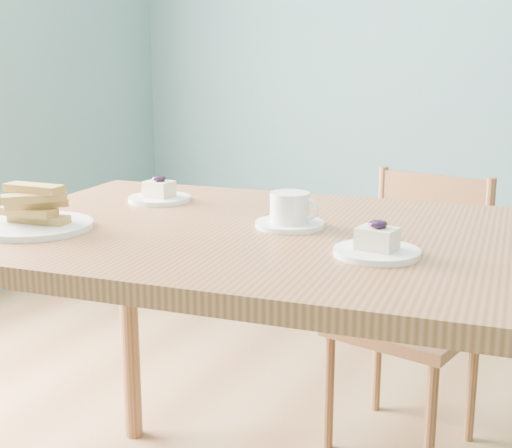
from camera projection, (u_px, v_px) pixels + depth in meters
name	position (u px, v px, depth m)	size (l,w,h in m)	color
dining_table	(317.00, 270.00, 1.56)	(1.62, 1.05, 0.82)	brown
dining_chair	(411.00, 311.00, 2.18)	(0.44, 0.43, 0.85)	brown
cheesecake_plate_near	(377.00, 246.00, 1.37)	(0.17, 0.17, 0.07)	white
cheesecake_plate_far	(159.00, 195.00, 1.88)	(0.16, 0.16, 0.07)	white
coffee_cup	(290.00, 212.00, 1.59)	(0.16, 0.16, 0.08)	white
biscotti_plate	(35.00, 215.00, 1.57)	(0.25, 0.25, 0.10)	white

